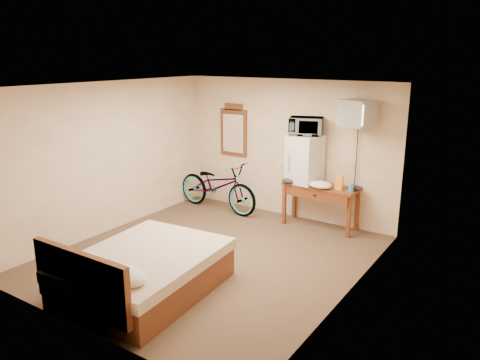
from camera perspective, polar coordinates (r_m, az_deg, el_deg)
The scene contains 13 objects.
room at distance 6.65m, azimuth -3.74°, elevation 0.58°, with size 4.60×4.64×2.50m.
desk at distance 8.09m, azimuth 9.69°, elevation -1.57°, with size 1.31×0.56×0.75m.
mini_fridge at distance 8.12m, azimuth 7.90°, elevation 2.54°, with size 0.59×0.57×0.84m.
microwave at distance 8.02m, azimuth 8.05°, elevation 6.52°, with size 0.55×0.37×0.30m, color silver.
snack_bag at distance 7.86m, azimuth 11.99°, elevation -0.32°, with size 0.12×0.07×0.24m, color orange.
blue_cup at distance 7.79m, azimuth 13.37°, elevation -0.91°, with size 0.08×0.08×0.14m, color #3886C1.
cloth_cream at distance 7.90m, azimuth 9.77°, elevation -0.58°, with size 0.39×0.30×0.12m, color beige.
cloth_dark_a at distance 8.12m, azimuth 5.96°, elevation -0.10°, with size 0.25×0.19×0.09m, color black.
cloth_dark_b at distance 7.90m, azimuth 14.14°, elevation -0.96°, with size 0.18×0.15×0.08m, color black.
crt_television at distance 7.63m, azimuth 14.12°, elevation 7.90°, with size 0.58×0.64×0.42m.
wall_mirror at distance 9.06m, azimuth -0.78°, elevation 6.05°, with size 0.59×0.04×1.00m.
bicycle at distance 8.95m, azimuth -2.76°, elevation -0.68°, with size 0.64×1.84×0.96m, color black.
bed at distance 6.04m, azimuth -11.97°, elevation -10.95°, with size 1.65×2.10×0.90m.
Camera 1 is at (3.90, -5.12, 2.91)m, focal length 35.00 mm.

